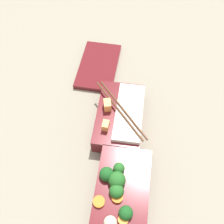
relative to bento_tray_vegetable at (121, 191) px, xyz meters
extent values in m
plane|color=gray|center=(0.10, 0.02, -0.03)|extent=(3.00, 3.00, 0.00)
cube|color=maroon|center=(0.00, 0.00, -0.01)|extent=(0.20, 0.12, 0.05)
sphere|color=#19511E|center=(0.03, 0.04, 0.03)|extent=(0.03, 0.03, 0.03)
sphere|color=#236023|center=(0.04, 0.01, 0.03)|extent=(0.03, 0.03, 0.03)
sphere|color=#236023|center=(0.01, 0.01, 0.03)|extent=(0.04, 0.04, 0.04)
sphere|color=#236023|center=(-0.01, 0.01, 0.03)|extent=(0.03, 0.03, 0.03)
sphere|color=#19511E|center=(-0.05, -0.02, 0.03)|extent=(0.03, 0.03, 0.03)
cylinder|color=orange|center=(-0.04, 0.04, 0.02)|extent=(0.04, 0.04, 0.01)
cylinder|color=orange|center=(-0.02, 0.01, 0.02)|extent=(0.03, 0.03, 0.01)
cylinder|color=orange|center=(-0.06, -0.01, 0.02)|extent=(0.03, 0.03, 0.01)
sphere|color=beige|center=(-0.07, 0.01, 0.03)|extent=(0.03, 0.03, 0.03)
cube|color=maroon|center=(0.20, 0.03, -0.01)|extent=(0.20, 0.12, 0.05)
cube|color=white|center=(0.20, 0.00, 0.03)|extent=(0.18, 0.07, 0.01)
cube|color=#F4A356|center=(0.15, 0.06, 0.03)|extent=(0.02, 0.02, 0.02)
cube|color=#F4A356|center=(0.21, 0.06, 0.03)|extent=(0.03, 0.02, 0.03)
cylinder|color=#56331E|center=(0.20, 0.03, 0.03)|extent=(0.17, 0.14, 0.01)
cylinder|color=#56331E|center=(0.20, 0.03, 0.03)|extent=(0.17, 0.14, 0.01)
cube|color=maroon|center=(0.40, 0.12, -0.02)|extent=(0.20, 0.12, 0.01)
camera|label=1|loc=(-0.18, 0.00, 0.60)|focal=42.00mm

